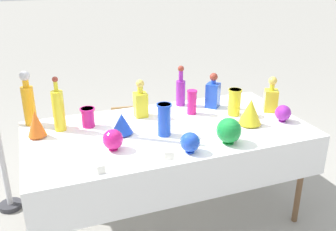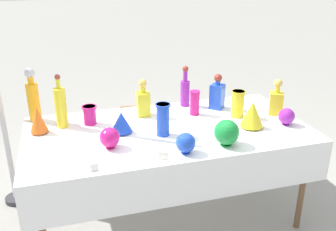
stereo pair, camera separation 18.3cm
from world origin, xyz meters
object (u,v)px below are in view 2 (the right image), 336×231
at_px(tall_bottle_0, 61,106).
at_px(cardboard_box_behind_left, 142,130).
at_px(slender_vase_3, 195,102).
at_px(round_bowl_0, 110,138).
at_px(fluted_vase_1, 121,122).
at_px(square_decanter_2, 276,100).
at_px(tall_bottle_1, 185,90).
at_px(round_bowl_3, 227,132).
at_px(slender_vase_1, 238,103).
at_px(tall_bottle_2, 33,97).
at_px(fluted_vase_0, 38,120).
at_px(square_decanter_0, 143,101).
at_px(slender_vase_0, 90,114).
at_px(slender_vase_2, 163,119).
at_px(fluted_vase_2, 252,114).
at_px(round_bowl_1, 286,116).
at_px(square_decanter_1, 217,94).
at_px(round_bowl_2, 185,143).
at_px(cardboard_box_behind_right, 157,133).

distance_m(tall_bottle_0, cardboard_box_behind_left, 1.49).
height_order(slender_vase_3, round_bowl_0, slender_vase_3).
xyz_separation_m(fluted_vase_1, cardboard_box_behind_left, (0.40, 1.24, -0.66)).
xyz_separation_m(square_decanter_2, fluted_vase_1, (-1.21, -0.01, -0.03)).
xyz_separation_m(tall_bottle_1, cardboard_box_behind_left, (-0.19, 0.86, -0.71)).
bearing_deg(round_bowl_3, slender_vase_1, 56.11).
height_order(tall_bottle_2, fluted_vase_0, tall_bottle_2).
distance_m(slender_vase_3, round_bowl_0, 0.81).
bearing_deg(square_decanter_2, cardboard_box_behind_left, 123.33).
relative_size(tall_bottle_1, square_decanter_0, 1.15).
height_order(tall_bottle_1, slender_vase_1, tall_bottle_1).
bearing_deg(tall_bottle_1, slender_vase_3, -87.57).
distance_m(tall_bottle_1, slender_vase_0, 0.81).
distance_m(slender_vase_1, slender_vase_2, 0.65).
relative_size(fluted_vase_1, round_bowl_0, 1.10).
distance_m(slender_vase_0, fluted_vase_2, 1.17).
height_order(fluted_vase_2, round_bowl_1, fluted_vase_2).
xyz_separation_m(square_decanter_2, slender_vase_2, (-0.95, -0.13, 0.01)).
relative_size(tall_bottle_2, square_decanter_2, 1.42).
distance_m(square_decanter_1, round_bowl_0, 1.04).
xyz_separation_m(square_decanter_0, square_decanter_2, (1.00, -0.25, -0.01)).
relative_size(tall_bottle_2, slender_vase_2, 1.77).
height_order(square_decanter_1, fluted_vase_2, square_decanter_1).
bearing_deg(cardboard_box_behind_left, slender_vase_2, -95.75).
relative_size(round_bowl_0, round_bowl_2, 1.03).
xyz_separation_m(slender_vase_1, round_bowl_1, (0.27, -0.24, -0.04)).
distance_m(tall_bottle_0, fluted_vase_0, 0.18).
height_order(slender_vase_3, cardboard_box_behind_left, slender_vase_3).
height_order(round_bowl_0, cardboard_box_behind_right, round_bowl_0).
bearing_deg(tall_bottle_1, slender_vase_1, -48.24).
xyz_separation_m(tall_bottle_0, slender_vase_0, (0.20, -0.01, -0.08)).
distance_m(tall_bottle_2, slender_vase_1, 1.53).
bearing_deg(square_decanter_2, tall_bottle_2, 167.69).
height_order(fluted_vase_2, round_bowl_3, fluted_vase_2).
xyz_separation_m(square_decanter_1, fluted_vase_2, (0.09, -0.42, -0.02)).
height_order(round_bowl_1, cardboard_box_behind_right, round_bowl_1).
relative_size(tall_bottle_2, fluted_vase_0, 2.13).
bearing_deg(tall_bottle_2, slender_vase_1, -13.74).
bearing_deg(fluted_vase_1, slender_vase_1, 2.61).
distance_m(square_decanter_1, fluted_vase_1, 0.86).
bearing_deg(square_decanter_1, fluted_vase_2, -78.28).
bearing_deg(tall_bottle_0, round_bowl_1, -15.05).
distance_m(slender_vase_1, fluted_vase_0, 1.46).
relative_size(tall_bottle_0, round_bowl_2, 2.94).
xyz_separation_m(tall_bottle_2, slender_vase_0, (0.39, -0.19, -0.10)).
distance_m(round_bowl_2, cardboard_box_behind_right, 1.81).
height_order(round_bowl_3, cardboard_box_behind_left, round_bowl_3).
xyz_separation_m(slender_vase_2, fluted_vase_0, (-0.82, 0.27, -0.02)).
bearing_deg(square_decanter_1, tall_bottle_1, 150.05).
distance_m(square_decanter_1, round_bowl_1, 0.58).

